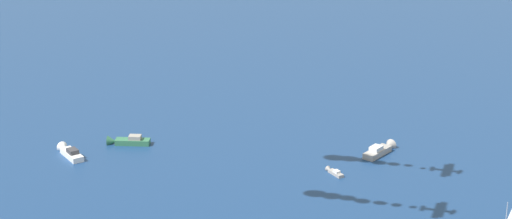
{
  "coord_description": "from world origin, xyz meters",
  "views": [
    {
      "loc": [
        150.3,
        -17.21,
        78.55
      ],
      "look_at": [
        -0.03,
        -0.06,
        25.24
      ],
      "focal_mm": 60.45,
      "sensor_mm": 36.0,
      "label": 1
    }
  ],
  "objects_px": {
    "motorboat_far_port": "(127,141)",
    "motorboat_inshore": "(69,152)",
    "motorboat_near_centre": "(381,150)",
    "motorboat_trailing": "(334,172)"
  },
  "relations": [
    {
      "from": "motorboat_far_port",
      "to": "motorboat_inshore",
      "type": "xyz_separation_m",
      "value": [
        5.8,
        -13.37,
        -0.01
      ]
    },
    {
      "from": "motorboat_near_centre",
      "to": "motorboat_inshore",
      "type": "height_order",
      "value": "motorboat_near_centre"
    },
    {
      "from": "motorboat_trailing",
      "to": "motorboat_near_centre",
      "type": "bearing_deg",
      "value": 128.39
    },
    {
      "from": "motorboat_far_port",
      "to": "motorboat_inshore",
      "type": "distance_m",
      "value": 14.58
    },
    {
      "from": "motorboat_inshore",
      "to": "motorboat_far_port",
      "type": "bearing_deg",
      "value": 113.46
    },
    {
      "from": "motorboat_near_centre",
      "to": "motorboat_inshore",
      "type": "xyz_separation_m",
      "value": [
        -7.03,
        -74.06,
        -0.04
      ]
    },
    {
      "from": "motorboat_far_port",
      "to": "motorboat_trailing",
      "type": "height_order",
      "value": "motorboat_far_port"
    },
    {
      "from": "motorboat_near_centre",
      "to": "motorboat_far_port",
      "type": "distance_m",
      "value": 62.03
    },
    {
      "from": "motorboat_near_centre",
      "to": "motorboat_far_port",
      "type": "bearing_deg",
      "value": -101.94
    },
    {
      "from": "motorboat_far_port",
      "to": "motorboat_trailing",
      "type": "xyz_separation_m",
      "value": [
        23.58,
        47.12,
        -0.4
      ]
    }
  ]
}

